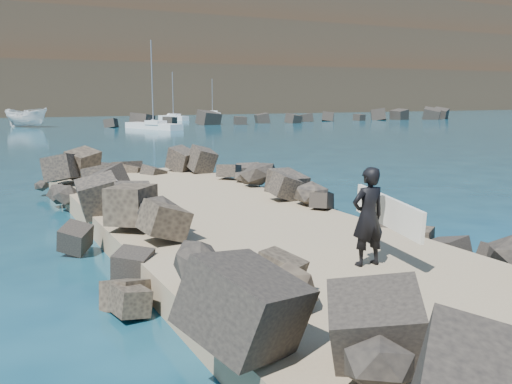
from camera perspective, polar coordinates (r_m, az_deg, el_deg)
ground at (r=13.92m, az=-1.86°, el=-5.48°), size 800.00×800.00×0.00m
jetty at (r=12.12m, az=2.14°, el=-6.31°), size 6.00×26.00×0.60m
riprap_left at (r=11.48m, az=-11.97°, el=-6.39°), size 2.60×22.00×1.00m
riprap_right at (r=14.04m, az=11.59°, el=-3.44°), size 2.60×22.00×1.00m
breakwater_secondary at (r=78.59m, az=4.51°, el=7.39°), size 52.00×4.00×1.20m
headland at (r=173.35m, az=-22.03°, el=13.04°), size 360.00×140.00×32.00m
surfboard_resting at (r=15.22m, az=-13.77°, el=-0.45°), size 0.79×2.30×0.08m
boat_imported at (r=71.59m, az=-21.95°, el=6.94°), size 5.57×5.84×2.27m
surfer_with_board at (r=10.39m, az=11.42°, el=-2.36°), size 0.97×2.21×1.79m
sailboat_d at (r=86.32m, az=-8.25°, el=7.35°), size 3.06×5.98×7.20m
sailboat_f at (r=103.56m, az=-4.36°, el=7.79°), size 1.55×5.48×6.70m
sailboat_c at (r=63.50m, az=-10.21°, el=6.52°), size 4.49×8.17×9.62m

